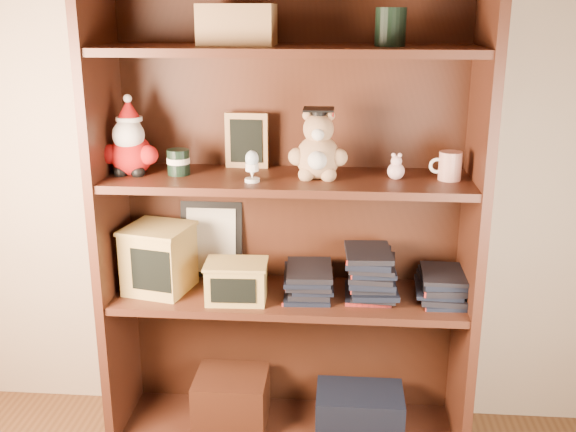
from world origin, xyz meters
name	(u,v)px	position (x,y,z in m)	size (l,w,h in m)	color
room_envelope	(324,51)	(0.00, 0.00, 1.41)	(3.04, 3.04, 2.51)	#55351D
bookcase	(288,223)	(-0.15, 1.36, 0.78)	(1.20, 0.35, 1.60)	#432013
shelf_lower	(288,297)	(-0.15, 1.30, 0.54)	(1.14, 0.33, 0.02)	#432013
shelf_upper	(288,180)	(-0.15, 1.30, 0.94)	(1.14, 0.33, 0.02)	#432013
santa_plush	(130,145)	(-0.65, 1.30, 1.04)	(0.18, 0.13, 0.26)	#A50F0F
teachers_tin	(178,162)	(-0.50, 1.30, 0.99)	(0.07, 0.07, 0.08)	black
chalkboard_plaque	(247,141)	(-0.29, 1.42, 1.04)	(0.14, 0.08, 0.18)	#9E7547
egg_cup	(252,165)	(-0.25, 1.23, 1.00)	(0.05, 0.05, 0.10)	white
grad_teddy_bear	(318,151)	(-0.05, 1.30, 1.03)	(0.18, 0.16, 0.22)	tan
pink_figurine	(396,169)	(0.19, 1.31, 0.98)	(0.05, 0.05, 0.08)	beige
teacher_mug	(449,166)	(0.35, 1.30, 0.99)	(0.10, 0.07, 0.09)	silver
certificate_frame	(212,239)	(-0.43, 1.44, 0.68)	(0.21, 0.06, 0.27)	black
treats_box	(159,258)	(-0.58, 1.30, 0.66)	(0.24, 0.24, 0.22)	tan
pencils_box	(236,281)	(-0.31, 1.24, 0.62)	(0.20, 0.15, 0.13)	tan
book_stack_left	(310,281)	(-0.07, 1.30, 0.60)	(0.14, 0.20, 0.10)	black
book_stack_mid	(371,274)	(0.12, 1.30, 0.63)	(0.14, 0.20, 0.16)	black
book_stack_right	(441,285)	(0.35, 1.30, 0.60)	(0.14, 0.20, 0.10)	black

